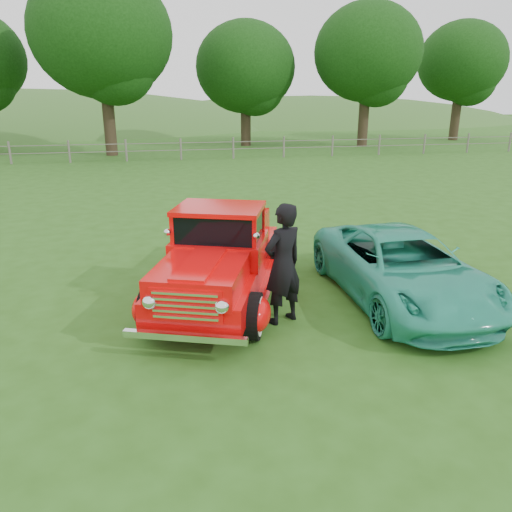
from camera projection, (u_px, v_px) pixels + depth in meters
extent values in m
plane|color=#295316|center=(261.00, 340.00, 7.83)|extent=(140.00, 140.00, 0.00)
ellipsoid|color=#325720|center=(16.00, 167.00, 60.01)|extent=(84.00, 60.00, 18.00)
ellipsoid|color=#325720|center=(309.00, 147.00, 70.48)|extent=(72.00, 52.00, 14.00)
cube|color=#686458|center=(181.00, 150.00, 28.13)|extent=(48.00, 0.04, 0.04)
cube|color=#686458|center=(180.00, 143.00, 28.01)|extent=(48.00, 0.04, 0.04)
cylinder|color=#302118|center=(109.00, 114.00, 29.59)|extent=(0.70, 0.70, 4.84)
ellipsoid|color=black|center=(101.00, 33.00, 28.21)|extent=(8.00, 8.00, 7.20)
cylinder|color=#302118|center=(246.00, 119.00, 35.17)|extent=(0.70, 0.70, 3.74)
ellipsoid|color=black|center=(245.00, 67.00, 34.10)|extent=(6.80, 6.80, 6.12)
cylinder|color=#302118|center=(364.00, 114.00, 34.70)|extent=(0.70, 0.70, 4.40)
ellipsoid|color=black|center=(368.00, 52.00, 33.44)|extent=(7.20, 7.20, 6.48)
cylinder|color=#302118|center=(456.00, 113.00, 39.21)|extent=(0.70, 0.70, 4.18)
ellipsoid|color=black|center=(462.00, 61.00, 38.01)|extent=(6.60, 6.60, 5.94)
cylinder|color=black|center=(151.00, 309.00, 8.01)|extent=(0.48, 0.80, 0.76)
cylinder|color=black|center=(253.00, 316.00, 7.77)|extent=(0.48, 0.80, 0.76)
cylinder|color=black|center=(200.00, 251.00, 10.92)|extent=(0.48, 0.80, 0.76)
cylinder|color=black|center=(275.00, 255.00, 10.68)|extent=(0.48, 0.80, 0.76)
cube|color=red|center=(222.00, 268.00, 9.28)|extent=(3.03, 4.86, 0.44)
ellipsoid|color=red|center=(147.00, 307.00, 8.00)|extent=(0.65, 0.84, 0.54)
ellipsoid|color=red|center=(257.00, 314.00, 7.75)|extent=(0.65, 0.84, 0.54)
ellipsoid|color=red|center=(197.00, 249.00, 10.91)|extent=(0.65, 0.84, 0.54)
ellipsoid|color=red|center=(279.00, 253.00, 10.66)|extent=(0.65, 0.84, 0.54)
cube|color=red|center=(200.00, 278.00, 7.70)|extent=(1.80, 1.96, 0.42)
cube|color=red|center=(220.00, 249.00, 9.06)|extent=(1.96, 1.81, 0.44)
cube|color=black|center=(220.00, 224.00, 8.91)|extent=(1.74, 1.54, 0.50)
cube|color=red|center=(219.00, 208.00, 8.82)|extent=(1.84, 1.66, 0.08)
cube|color=red|center=(235.00, 230.00, 10.43)|extent=(1.77, 2.23, 0.45)
cube|color=white|center=(186.00, 306.00, 6.98)|extent=(1.03, 0.46, 0.50)
cube|color=white|center=(185.00, 337.00, 7.02)|extent=(1.73, 0.71, 0.10)
cube|color=white|center=(244.00, 240.00, 11.60)|extent=(1.64, 0.68, 0.10)
imported|color=teal|center=(402.00, 268.00, 9.13)|extent=(2.13, 4.62, 1.28)
imported|color=black|center=(283.00, 264.00, 8.15)|extent=(0.88, 0.77, 2.04)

